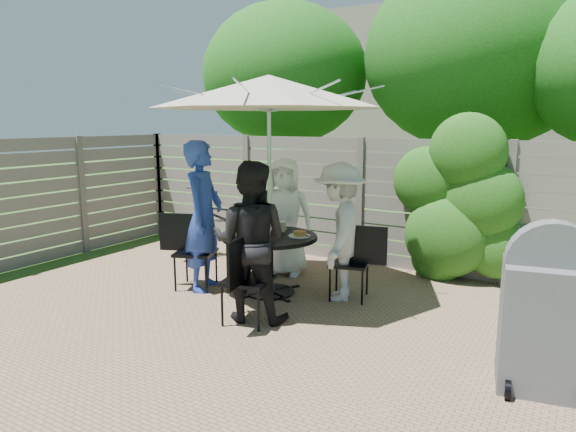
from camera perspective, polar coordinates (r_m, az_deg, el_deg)
The scene contains 22 objects.
backyard_envelope at distance 14.39m, azimuth 20.33°, elevation 11.97°, with size 60.00×60.00×5.00m.
patio_table at distance 6.16m, azimuth -2.02°, elevation -4.15°, with size 1.42×1.42×0.73m.
umbrella at distance 5.97m, azimuth -2.14°, elevation 13.62°, with size 3.39×3.39×2.58m.
chair_back at distance 7.13m, azimuth -0.11°, elevation -4.10°, with size 0.54×0.69×0.91m.
person_back at distance 6.89m, azimuth -0.36°, elevation -0.14°, with size 0.78×0.51×1.60m, color white.
chair_left at distance 6.51m, azimuth -10.32°, elevation -5.55°, with size 0.73×0.59×0.95m.
person_left at distance 6.32m, azimuth -9.36°, elevation -0.08°, with size 0.67×0.44×1.85m, color #2741AC.
chair_front at distance 5.34m, azimuth -4.57°, elevation -9.04°, with size 0.54×0.72×0.95m.
person_front at distance 5.30m, azimuth -4.22°, elevation -2.91°, with size 0.82×0.64×1.68m, color black.
chair_right at distance 6.07m, azimuth 6.93°, elevation -6.81°, with size 0.68×0.52×0.89m.
person_right at distance 5.95m, azimuth 5.75°, elevation -1.78°, with size 1.04×0.60×1.62m, color beige.
plate_back at distance 6.45m, azimuth -1.26°, elevation -1.24°, with size 0.26×0.26×0.06m.
plate_left at distance 6.20m, azimuth -5.26°, elevation -1.75°, with size 0.26×0.26×0.06m.
plate_front at distance 5.76m, azimuth -2.90°, elevation -2.66°, with size 0.26×0.26×0.06m.
plate_right at distance 6.03m, azimuth 1.29°, elevation -2.06°, with size 0.26×0.26×0.06m.
glass_back at distance 6.37m, azimuth -2.38°, elevation -0.98°, with size 0.07×0.07×0.14m, color silver.
glass_left at distance 6.06m, azimuth -4.66°, elevation -1.58°, with size 0.07×0.07×0.14m, color silver.
glass_front at distance 5.82m, azimuth -1.65°, elevation -2.05°, with size 0.07×0.07×0.14m, color silver.
syrup_jug at distance 6.15m, azimuth -2.46°, elevation -1.28°, with size 0.09×0.09×0.16m, color #59280C.
coffee_cup at distance 6.28m, azimuth -0.66°, elevation -1.21°, with size 0.08×0.08×0.12m, color #C6B293.
bicycle at distance 8.25m, azimuth -6.51°, elevation -0.24°, with size 0.72×2.06×1.08m, color #333338.
bbq_grill at distance 4.43m, azimuth 26.85°, elevation -9.84°, with size 0.74×0.62×1.34m.
Camera 1 is at (2.90, -3.81, 2.06)m, focal length 32.00 mm.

